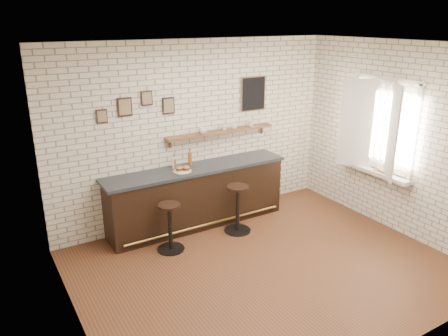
# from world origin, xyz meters

# --- Properties ---
(ground) EXTENTS (5.00, 5.00, 0.00)m
(ground) POSITION_xyz_m (0.00, 0.00, 0.00)
(ground) COLOR brown
(ground) RESTS_ON ground
(bar_counter) EXTENTS (3.10, 0.65, 1.01)m
(bar_counter) POSITION_xyz_m (-0.17, 1.70, 0.51)
(bar_counter) COLOR black
(bar_counter) RESTS_ON ground
(sandwich_plate) EXTENTS (0.28, 0.28, 0.01)m
(sandwich_plate) POSITION_xyz_m (-0.46, 1.64, 1.02)
(sandwich_plate) COLOR white
(sandwich_plate) RESTS_ON bar_counter
(ciabatta_sandwich) EXTENTS (0.24, 0.17, 0.07)m
(ciabatta_sandwich) POSITION_xyz_m (-0.45, 1.64, 1.06)
(ciabatta_sandwich) COLOR #B37A49
(ciabatta_sandwich) RESTS_ON sandwich_plate
(potato_chips) EXTENTS (0.25, 0.17, 0.00)m
(potato_chips) POSITION_xyz_m (-0.48, 1.64, 1.02)
(potato_chips) COLOR #E4A050
(potato_chips) RESTS_ON sandwich_plate
(bitters_bottle_brown) EXTENTS (0.06, 0.06, 0.20)m
(bitters_bottle_brown) POSITION_xyz_m (-0.50, 1.85, 1.09)
(bitters_bottle_brown) COLOR brown
(bitters_bottle_brown) RESTS_ON bar_counter
(bitters_bottle_white) EXTENTS (0.06, 0.06, 0.23)m
(bitters_bottle_white) POSITION_xyz_m (-0.51, 1.85, 1.10)
(bitters_bottle_white) COLOR silver
(bitters_bottle_white) RESTS_ON bar_counter
(bitters_bottle_amber) EXTENTS (0.07, 0.07, 0.27)m
(bitters_bottle_amber) POSITION_xyz_m (-0.21, 1.85, 1.12)
(bitters_bottle_amber) COLOR #955018
(bitters_bottle_amber) RESTS_ON bar_counter
(condiment_bottle_yellow) EXTENTS (0.06, 0.06, 0.19)m
(condiment_bottle_yellow) POSITION_xyz_m (-0.21, 1.85, 1.09)
(condiment_bottle_yellow) COLOR yellow
(condiment_bottle_yellow) RESTS_ON bar_counter
(bar_stool_left) EXTENTS (0.43, 0.43, 0.74)m
(bar_stool_left) POSITION_xyz_m (-0.92, 1.14, 0.40)
(bar_stool_left) COLOR black
(bar_stool_left) RESTS_ON ground
(bar_stool_right) EXTENTS (0.44, 0.44, 0.78)m
(bar_stool_right) POSITION_xyz_m (0.26, 1.14, 0.42)
(bar_stool_right) COLOR black
(bar_stool_right) RESTS_ON ground
(wall_shelf) EXTENTS (2.00, 0.18, 0.18)m
(wall_shelf) POSITION_xyz_m (0.40, 1.90, 1.48)
(wall_shelf) COLOR brown
(wall_shelf) RESTS_ON ground
(shelf_cup_a) EXTENTS (0.14, 0.14, 0.10)m
(shelf_cup_a) POSITION_xyz_m (0.06, 1.90, 1.55)
(shelf_cup_a) COLOR white
(shelf_cup_a) RESTS_ON wall_shelf
(shelf_cup_b) EXTENTS (0.14, 0.14, 0.09)m
(shelf_cup_b) POSITION_xyz_m (0.47, 1.90, 1.55)
(shelf_cup_b) COLOR white
(shelf_cup_b) RESTS_ON wall_shelf
(shelf_cup_c) EXTENTS (0.14, 0.14, 0.09)m
(shelf_cup_c) POSITION_xyz_m (0.66, 1.90, 1.54)
(shelf_cup_c) COLOR white
(shelf_cup_c) RESTS_ON wall_shelf
(shelf_cup_d) EXTENTS (0.12, 0.12, 0.10)m
(shelf_cup_d) POSITION_xyz_m (1.02, 1.90, 1.55)
(shelf_cup_d) COLOR white
(shelf_cup_d) RESTS_ON wall_shelf
(back_wall_decor) EXTENTS (2.96, 0.02, 0.56)m
(back_wall_decor) POSITION_xyz_m (0.23, 1.98, 2.05)
(back_wall_decor) COLOR black
(back_wall_decor) RESTS_ON ground
(window_sill) EXTENTS (0.20, 1.35, 0.06)m
(window_sill) POSITION_xyz_m (2.40, 0.30, 0.90)
(window_sill) COLOR white
(window_sill) RESTS_ON ground
(casement_window) EXTENTS (0.40, 1.30, 1.56)m
(casement_window) POSITION_xyz_m (2.36, 0.30, 1.65)
(casement_window) COLOR white
(casement_window) RESTS_ON ground
(book_lower) EXTENTS (0.23, 0.26, 0.02)m
(book_lower) POSITION_xyz_m (2.38, 0.18, 0.94)
(book_lower) COLOR tan
(book_lower) RESTS_ON window_sill
(book_upper) EXTENTS (0.24, 0.27, 0.02)m
(book_upper) POSITION_xyz_m (2.38, 0.21, 0.96)
(book_upper) COLOR tan
(book_upper) RESTS_ON book_lower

